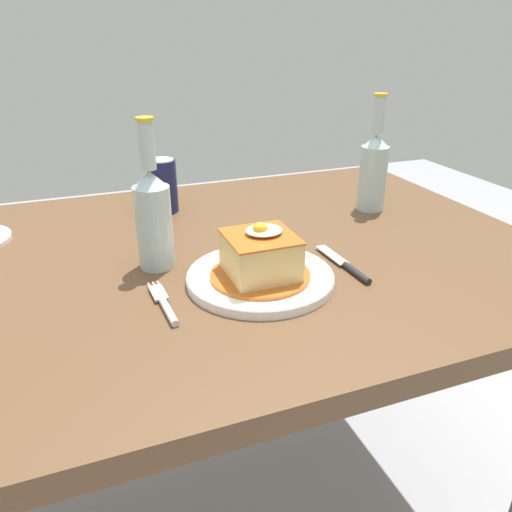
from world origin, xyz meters
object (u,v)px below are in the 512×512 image
at_px(fork, 165,305).
at_px(beer_bottle_clear, 153,215).
at_px(main_plate, 260,277).
at_px(knife, 349,267).
at_px(soda_can, 163,186).
at_px(beer_bottle_clear_far, 373,168).

xyz_separation_m(fork, beer_bottle_clear, (0.02, 0.16, 0.09)).
distance_m(fork, beer_bottle_clear, 0.18).
bearing_deg(main_plate, knife, -5.74).
relative_size(soda_can, beer_bottle_clear_far, 0.47).
xyz_separation_m(beer_bottle_clear, beer_bottle_clear_far, (0.53, 0.13, 0.00)).
relative_size(fork, soda_can, 1.14).
bearing_deg(main_plate, soda_can, 100.94).
bearing_deg(main_plate, beer_bottle_clear_far, 33.79).
height_order(knife, beer_bottle_clear, beer_bottle_clear).
height_order(fork, beer_bottle_clear, beer_bottle_clear).
relative_size(main_plate, soda_can, 2.04).
bearing_deg(beer_bottle_clear_far, main_plate, -146.21).
bearing_deg(soda_can, beer_bottle_clear_far, -19.15).
relative_size(main_plate, fork, 1.78).
height_order(main_plate, fork, main_plate).
height_order(knife, soda_can, soda_can).
bearing_deg(fork, soda_can, 78.66).
relative_size(main_plate, knife, 1.53).
xyz_separation_m(knife, soda_can, (-0.25, 0.43, 0.06)).
bearing_deg(soda_can, beer_bottle_clear, -103.88).
bearing_deg(beer_bottle_clear_far, knife, -128.58).
relative_size(fork, beer_bottle_clear_far, 0.53).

